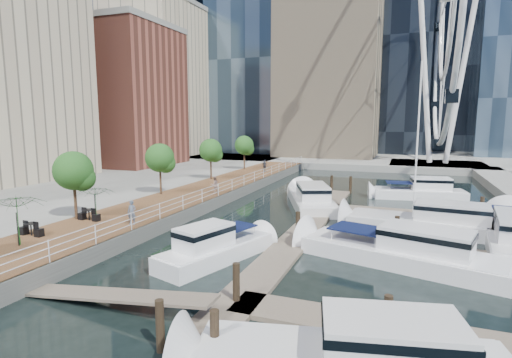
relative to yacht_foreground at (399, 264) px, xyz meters
name	(u,v)px	position (x,y,z in m)	size (l,w,h in m)	color
ground	(196,277)	(-9.27, -5.53, 0.00)	(520.00, 520.00, 0.00)	black
boardwalk	(190,199)	(-18.27, 9.47, 0.50)	(6.00, 60.00, 1.00)	brown
seawall	(219,201)	(-15.27, 9.47, 0.50)	(0.25, 60.00, 1.00)	#595954
land_far	(371,146)	(-9.27, 96.47, 0.50)	(200.00, 114.00, 1.00)	gray
pier	(437,166)	(4.73, 46.47, 0.50)	(14.00, 12.00, 1.00)	gray
railing	(218,190)	(-15.37, 9.47, 1.52)	(0.10, 60.00, 1.05)	white
floating_docks	(380,231)	(-1.31, 4.45, 0.49)	(16.00, 34.00, 2.60)	#6D6051
midrise_condos	(73,77)	(-42.84, 21.29, 13.42)	(19.00, 67.00, 28.00)	#BCAD8E
street_trees	(160,158)	(-20.67, 8.47, 4.29)	(2.60, 42.60, 4.60)	#3F2B1C
cafe_tables	(4,240)	(-19.67, -7.53, 1.37)	(2.50, 13.70, 0.74)	black
yacht_foreground	(399,264)	(0.00, 0.00, 0.00)	(3.06, 11.42, 2.15)	white
pedestrian_near	(132,212)	(-16.21, -1.38, 1.78)	(0.57, 0.37, 1.57)	#4F5969
pedestrian_mid	(215,185)	(-16.18, 10.38, 1.80)	(0.78, 0.61, 1.61)	gray
pedestrian_far	(265,166)	(-17.17, 26.96, 1.79)	(0.92, 0.38, 1.57)	#2D3038
moored_yachts	(410,233)	(0.59, 6.40, 0.00)	(20.93, 35.44, 11.50)	silver
cafe_seating	(16,223)	(-19.04, -7.21, 2.27)	(3.35, 13.33, 2.72)	#0E3613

